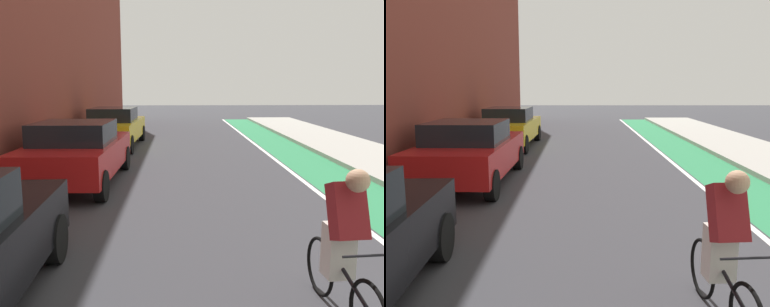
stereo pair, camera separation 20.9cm
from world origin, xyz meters
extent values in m
plane|color=#38383D|center=(0.00, 14.61, 0.00)|extent=(81.87, 81.87, 0.00)
cube|color=#2D8451|center=(3.36, 16.61, 0.00)|extent=(1.60, 37.21, 0.00)
cube|color=white|center=(2.46, 16.61, 0.00)|extent=(0.12, 37.21, 0.00)
cylinder|color=black|center=(-2.36, 12.10, 0.33)|extent=(0.24, 0.67, 0.66)
cube|color=red|center=(-3.11, 16.66, 0.68)|extent=(2.03, 4.40, 0.70)
cube|color=black|center=(-3.12, 16.44, 1.26)|extent=(1.75, 1.87, 0.55)
cylinder|color=black|center=(-3.97, 18.31, 0.33)|extent=(0.23, 0.66, 0.66)
cylinder|color=black|center=(-2.19, 18.27, 0.33)|extent=(0.23, 0.66, 0.66)
cylinder|color=black|center=(-4.04, 15.05, 0.33)|extent=(0.23, 0.66, 0.66)
cylinder|color=black|center=(-2.26, 15.01, 0.33)|extent=(0.23, 0.66, 0.66)
cube|color=yellow|center=(-3.11, 22.66, 0.68)|extent=(1.96, 4.63, 0.70)
cube|color=black|center=(-3.12, 22.44, 1.26)|extent=(1.65, 1.97, 0.55)
cylinder|color=black|center=(-3.88, 24.43, 0.33)|extent=(0.24, 0.67, 0.66)
cylinder|color=black|center=(-2.23, 24.37, 0.33)|extent=(0.24, 0.67, 0.66)
cylinder|color=black|center=(-4.00, 20.96, 0.33)|extent=(0.24, 0.67, 0.66)
cylinder|color=black|center=(-2.35, 20.90, 0.33)|extent=(0.24, 0.67, 0.66)
torus|color=black|center=(0.93, 11.12, 0.34)|extent=(0.09, 0.67, 0.67)
cylinder|color=black|center=(0.97, 10.60, 0.56)|extent=(0.11, 0.96, 0.33)
cylinder|color=black|center=(0.96, 10.78, 0.64)|extent=(0.04, 0.12, 0.55)
cylinder|color=black|center=(1.00, 10.16, 0.89)|extent=(0.48, 0.06, 0.02)
cube|color=beige|center=(0.96, 10.71, 0.71)|extent=(0.30, 0.26, 0.56)
cube|color=maroon|center=(0.97, 10.58, 1.17)|extent=(0.35, 0.42, 0.60)
sphere|color=tan|center=(0.98, 10.42, 1.51)|extent=(0.22, 0.22, 0.22)
camera|label=1|loc=(-0.68, 6.79, 2.38)|focal=38.20mm
camera|label=2|loc=(-0.47, 6.79, 2.38)|focal=38.20mm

